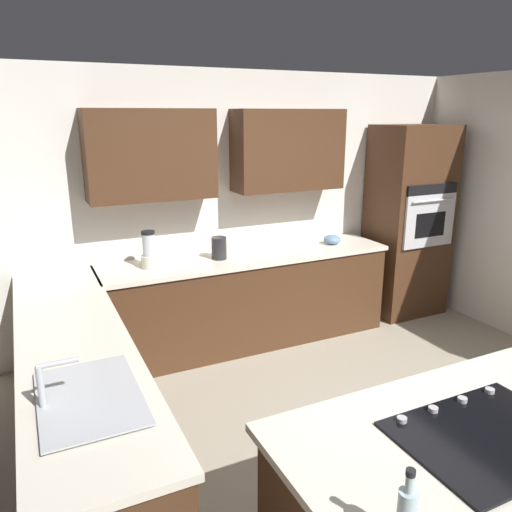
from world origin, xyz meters
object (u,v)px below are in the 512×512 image
at_px(blender, 149,252).
at_px(mixing_bowl, 332,239).
at_px(sink_unit, 88,397).
at_px(kettle, 219,248).
at_px(cooktop, 489,435).
at_px(wall_oven, 408,222).

xyz_separation_m(blender, mixing_bowl, (-1.90, 0.00, -0.09)).
bearing_deg(sink_unit, blender, -111.84).
bearing_deg(mixing_bowl, sink_unit, 35.95).
height_order(sink_unit, kettle, sink_unit).
bearing_deg(sink_unit, cooktop, 145.63).
xyz_separation_m(sink_unit, blender, (-0.78, -1.94, 0.12)).
relative_size(blender, kettle, 1.60).
bearing_deg(wall_oven, kettle, -0.24).
relative_size(sink_unit, cooktop, 0.92).
height_order(sink_unit, blender, blender).
bearing_deg(mixing_bowl, kettle, 0.00).
bearing_deg(blender, sink_unit, 68.16).
relative_size(sink_unit, blender, 2.12).
bearing_deg(blender, mixing_bowl, 180.00).
relative_size(mixing_bowl, kettle, 0.86).
height_order(blender, mixing_bowl, blender).
bearing_deg(wall_oven, blender, -0.19).
bearing_deg(cooktop, mixing_bowl, -112.18).
relative_size(wall_oven, blender, 6.34).
distance_m(blender, kettle, 0.65).
relative_size(sink_unit, mixing_bowl, 3.95).
height_order(mixing_bowl, kettle, kettle).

